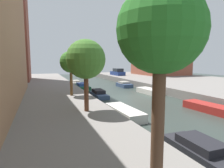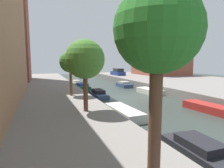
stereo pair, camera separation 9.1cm
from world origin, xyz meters
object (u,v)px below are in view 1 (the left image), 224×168
(moored_boat_left_2, at_px, (124,112))
(moored_boat_left_4, at_px, (82,87))
(low_block_right, at_px, (160,59))
(moored_boat_right_2, at_px, (150,91))
(moored_boat_right_1, at_px, (209,108))
(moored_boat_left_1, at_px, (200,151))
(parked_car, at_px, (118,72))
(moored_boat_right_3, at_px, (124,85))
(street_tree_1, at_px, (86,60))
(moored_boat_left_5, at_px, (76,82))
(street_tree_0, at_px, (161,33))
(moored_boat_left_3, at_px, (99,94))
(street_tree_2, at_px, (71,62))

(moored_boat_left_2, height_order, moored_boat_left_4, moored_boat_left_4)
(low_block_right, bearing_deg, moored_boat_right_2, -128.53)
(moored_boat_left_4, bearing_deg, moored_boat_left_2, -89.96)
(low_block_right, bearing_deg, moored_boat_left_2, -129.92)
(moored_boat_right_1, relative_size, moored_boat_right_2, 1.07)
(moored_boat_left_1, xyz_separation_m, moored_boat_right_1, (6.97, 5.65, -0.09))
(parked_car, distance_m, moored_boat_right_3, 12.88)
(moored_boat_right_1, bearing_deg, street_tree_1, 178.35)
(moored_boat_left_2, height_order, moored_boat_right_1, moored_boat_left_2)
(street_tree_1, bearing_deg, moored_boat_left_2, 18.20)
(moored_boat_left_1, distance_m, moored_boat_left_4, 21.73)
(low_block_right, relative_size, moored_boat_right_3, 3.35)
(moored_boat_left_4, xyz_separation_m, moored_boat_left_5, (0.32, 7.27, -0.11))
(street_tree_0, xyz_separation_m, moored_boat_right_3, (10.21, 23.82, -4.50))
(moored_boat_right_1, bearing_deg, moored_boat_left_5, 106.52)
(street_tree_0, relative_size, moored_boat_right_1, 1.14)
(moored_boat_left_3, xyz_separation_m, moored_boat_right_1, (6.70, -9.58, -0.04))
(street_tree_0, height_order, moored_boat_left_2, street_tree_0)
(moored_boat_left_2, bearing_deg, moored_boat_left_5, 89.20)
(moored_boat_left_1, distance_m, moored_boat_left_3, 15.23)
(moored_boat_left_2, bearing_deg, street_tree_0, -109.93)
(moored_boat_left_5, xyz_separation_m, moored_boat_right_1, (6.92, -23.35, 0.01))
(street_tree_1, xyz_separation_m, moored_boat_left_2, (3.18, 1.05, -3.98))
(moored_boat_left_2, distance_m, moored_boat_right_2, 10.91)
(low_block_right, bearing_deg, moored_boat_right_1, -117.89)
(street_tree_1, xyz_separation_m, moored_boat_right_3, (10.21, 16.09, -3.92))
(moored_boat_left_4, bearing_deg, parked_car, 48.51)
(low_block_right, distance_m, moored_boat_right_3, 18.65)
(moored_boat_left_2, distance_m, moored_boat_left_3, 8.24)
(street_tree_0, height_order, moored_boat_left_5, street_tree_0)
(moored_boat_right_1, bearing_deg, moored_boat_left_3, 124.99)
(moored_boat_left_3, height_order, moored_boat_left_5, moored_boat_left_3)
(street_tree_1, xyz_separation_m, moored_boat_right_1, (10.41, -0.30, -3.99))
(moored_boat_left_5, distance_m, moored_boat_right_1, 24.35)
(moored_boat_right_2, bearing_deg, moored_boat_right_1, -91.12)
(moored_boat_right_1, distance_m, moored_boat_right_3, 16.39)
(street_tree_0, height_order, moored_boat_right_3, street_tree_0)
(moored_boat_left_5, bearing_deg, street_tree_2, -101.54)
(street_tree_1, relative_size, moored_boat_left_5, 1.21)
(street_tree_1, xyz_separation_m, moored_boat_left_1, (3.45, -5.95, -3.90))
(parked_car, distance_m, moored_boat_left_2, 29.40)
(parked_car, relative_size, moored_boat_left_2, 1.08)
(moored_boat_right_1, bearing_deg, low_block_right, 62.11)
(street_tree_1, bearing_deg, parked_car, 63.30)
(moored_boat_left_5, xyz_separation_m, moored_boat_right_3, (6.72, -6.95, 0.07))
(street_tree_1, bearing_deg, low_block_right, 47.31)
(street_tree_2, distance_m, moored_boat_right_2, 11.67)
(street_tree_2, height_order, parked_car, street_tree_2)
(moored_boat_left_4, bearing_deg, moored_boat_left_3, -85.25)
(moored_boat_left_1, xyz_separation_m, moored_boat_left_5, (0.04, 29.00, -0.10))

